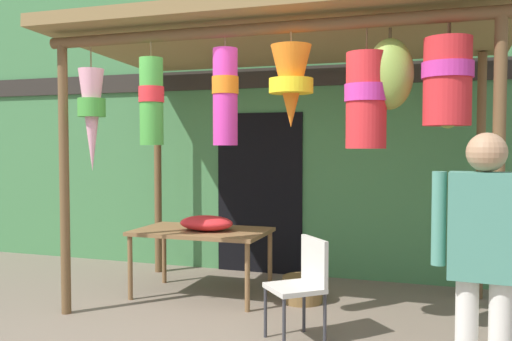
{
  "coord_description": "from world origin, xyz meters",
  "views": [
    {
      "loc": [
        1.84,
        -4.01,
        1.6
      ],
      "look_at": [
        0.15,
        1.05,
        1.35
      ],
      "focal_mm": 38.43,
      "sensor_mm": 36.0,
      "label": 1
    }
  ],
  "objects_px": {
    "display_table": "(202,236)",
    "shopper_by_bananas": "(485,251)",
    "wicker_basket_by_table": "(302,289)",
    "folding_chair": "(303,280)",
    "flower_heap_on_table": "(207,223)"
  },
  "relations": [
    {
      "from": "shopper_by_bananas",
      "to": "display_table",
      "type": "bearing_deg",
      "value": 144.4
    },
    {
      "from": "flower_heap_on_table",
      "to": "display_table",
      "type": "bearing_deg",
      "value": 152.33
    },
    {
      "from": "display_table",
      "to": "folding_chair",
      "type": "xyz_separation_m",
      "value": [
        1.33,
        -0.95,
        -0.14
      ]
    },
    {
      "from": "folding_chair",
      "to": "shopper_by_bananas",
      "type": "xyz_separation_m",
      "value": [
        1.3,
        -0.93,
        0.49
      ]
    },
    {
      "from": "flower_heap_on_table",
      "to": "folding_chair",
      "type": "distance_m",
      "value": 1.57
    },
    {
      "from": "display_table",
      "to": "shopper_by_bananas",
      "type": "distance_m",
      "value": 3.25
    },
    {
      "from": "shopper_by_bananas",
      "to": "folding_chair",
      "type": "bearing_deg",
      "value": 144.32
    },
    {
      "from": "folding_chair",
      "to": "wicker_basket_by_table",
      "type": "distance_m",
      "value": 1.16
    },
    {
      "from": "display_table",
      "to": "folding_chair",
      "type": "bearing_deg",
      "value": -35.53
    },
    {
      "from": "shopper_by_bananas",
      "to": "flower_heap_on_table",
      "type": "bearing_deg",
      "value": 144.16
    },
    {
      "from": "display_table",
      "to": "shopper_by_bananas",
      "type": "relative_size",
      "value": 0.83
    },
    {
      "from": "folding_chair",
      "to": "flower_heap_on_table",
      "type": "bearing_deg",
      "value": 143.99
    },
    {
      "from": "display_table",
      "to": "shopper_by_bananas",
      "type": "xyz_separation_m",
      "value": [
        2.63,
        -1.88,
        0.35
      ]
    },
    {
      "from": "display_table",
      "to": "wicker_basket_by_table",
      "type": "bearing_deg",
      "value": 6.07
    },
    {
      "from": "display_table",
      "to": "folding_chair",
      "type": "distance_m",
      "value": 1.64
    }
  ]
}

